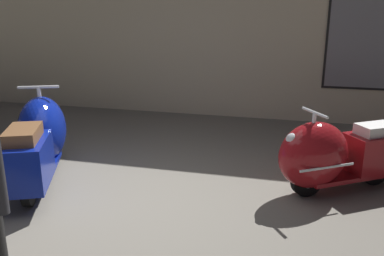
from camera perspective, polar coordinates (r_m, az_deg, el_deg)
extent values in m
plane|color=slate|center=(4.56, -7.10, -10.52)|extent=(60.00, 60.00, 0.00)
cube|color=beige|center=(7.86, 3.02, 14.36)|extent=(18.00, 0.20, 3.49)
cube|color=black|center=(7.71, 22.87, 10.72)|extent=(1.29, 0.03, 1.58)
cube|color=gray|center=(7.69, 22.89, 10.71)|extent=(1.21, 0.01, 1.50)
cylinder|color=black|center=(5.74, -19.61, -3.10)|extent=(0.26, 0.45, 0.45)
cylinder|color=silver|center=(5.74, -19.61, -3.10)|extent=(0.18, 0.23, 0.20)
cylinder|color=black|center=(4.77, -21.76, -7.40)|extent=(0.26, 0.45, 0.45)
cylinder|color=silver|center=(4.77, -21.76, -7.40)|extent=(0.18, 0.23, 0.20)
cube|color=navy|center=(5.26, -20.56, -5.28)|extent=(0.79, 1.13, 0.06)
ellipsoid|color=navy|center=(5.59, -20.02, -0.22)|extent=(0.90, 1.09, 0.85)
cube|color=navy|center=(4.72, -21.97, -4.45)|extent=(0.71, 0.87, 0.49)
cube|color=brown|center=(4.62, -22.39, -0.82)|extent=(0.50, 0.62, 0.13)
sphere|color=silver|center=(5.83, -19.71, 2.87)|extent=(0.17, 0.17, 0.17)
cylinder|color=silver|center=(5.53, -20.36, 3.75)|extent=(0.05, 0.05, 0.31)
cylinder|color=silver|center=(5.49, -20.53, 5.34)|extent=(0.47, 0.23, 0.04)
cube|color=silver|center=(5.67, -22.79, -0.89)|extent=(0.31, 0.70, 0.03)
cylinder|color=black|center=(4.82, 15.70, -6.86)|extent=(0.38, 0.28, 0.40)
cylinder|color=silver|center=(4.82, 15.70, -6.86)|extent=(0.20, 0.18, 0.18)
cylinder|color=black|center=(5.39, 24.05, -5.17)|extent=(0.38, 0.28, 0.40)
cylinder|color=silver|center=(5.39, 24.05, -5.17)|extent=(0.20, 0.18, 0.18)
cube|color=maroon|center=(5.10, 20.09, -6.19)|extent=(0.99, 0.82, 0.05)
ellipsoid|color=maroon|center=(4.74, 16.47, -3.62)|extent=(0.98, 0.89, 0.76)
cube|color=maroon|center=(5.29, 24.01, -3.03)|extent=(0.78, 0.70, 0.44)
cube|color=silver|center=(5.21, 24.37, -0.14)|extent=(0.55, 0.49, 0.12)
sphere|color=silver|center=(4.52, 13.79, -1.60)|extent=(0.15, 0.15, 0.15)
cylinder|color=silver|center=(4.62, 16.52, 0.38)|extent=(0.04, 0.04, 0.28)
cylinder|color=silver|center=(4.58, 16.66, 2.05)|extent=(0.27, 0.38, 0.03)
cube|color=silver|center=(4.57, 18.24, -5.22)|extent=(0.57, 0.38, 0.02)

